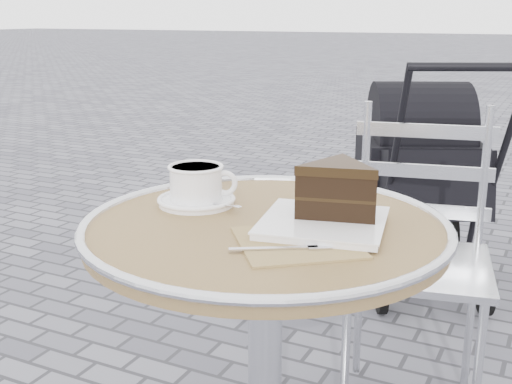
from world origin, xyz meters
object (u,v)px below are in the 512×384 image
at_px(baby_stroller, 421,182).
at_px(bistro_chair, 420,224).
at_px(cappuccino_set, 197,187).
at_px(cafe_table, 265,300).
at_px(cake_plate_set, 334,197).

bearing_deg(baby_stroller, bistro_chair, -102.49).
relative_size(bistro_chair, baby_stroller, 0.86).
relative_size(cappuccino_set, baby_stroller, 0.19).
relative_size(cafe_table, bistro_chair, 0.84).
xyz_separation_m(cappuccino_set, bistro_chair, (0.34, 0.64, -0.22)).
height_order(cappuccino_set, bistro_chair, bistro_chair).
height_order(cafe_table, bistro_chair, bistro_chair).
distance_m(cappuccino_set, baby_stroller, 1.58).
distance_m(bistro_chair, baby_stroller, 0.92).
height_order(cafe_table, cappuccino_set, cappuccino_set).
relative_size(cafe_table, cake_plate_set, 1.93).
height_order(cafe_table, baby_stroller, baby_stroller).
height_order(cappuccino_set, cake_plate_set, cake_plate_set).
bearing_deg(cappuccino_set, bistro_chair, 37.14).
bearing_deg(cappuccino_set, cafe_table, -40.69).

